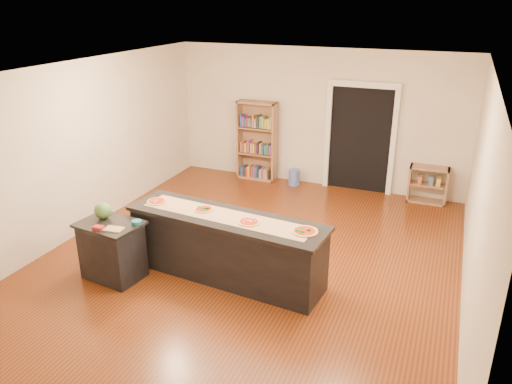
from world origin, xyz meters
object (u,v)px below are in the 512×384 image
at_px(bookshelf, 257,141).
at_px(waste_bin, 294,177).
at_px(watermelon, 103,210).
at_px(low_shelf, 428,185).
at_px(side_counter, 112,250).
at_px(kitchen_island, 226,247).

height_order(bookshelf, waste_bin, bookshelf).
height_order(waste_bin, watermelon, watermelon).
bearing_deg(waste_bin, low_shelf, 1.74).
bearing_deg(low_shelf, watermelon, -132.20).
height_order(side_counter, watermelon, watermelon).
bearing_deg(side_counter, bookshelf, 92.99).
bearing_deg(kitchen_island, bookshelf, 111.66).
relative_size(side_counter, bookshelf, 0.50).
relative_size(bookshelf, low_shelf, 2.35).
distance_m(kitchen_island, low_shelf, 4.61).
distance_m(kitchen_island, side_counter, 1.59).
bearing_deg(low_shelf, kitchen_island, -121.23).
height_order(side_counter, waste_bin, side_counter).
bearing_deg(bookshelf, side_counter, -94.19).
distance_m(side_counter, low_shelf, 5.96).
height_order(kitchen_island, watermelon, watermelon).
xyz_separation_m(kitchen_island, bookshelf, (-1.14, 3.94, 0.37)).
bearing_deg(bookshelf, kitchen_island, -73.84).
bearing_deg(bookshelf, watermelon, -96.39).
distance_m(side_counter, waste_bin, 4.63).
distance_m(side_counter, watermelon, 0.57).
relative_size(bookshelf, waste_bin, 4.88).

